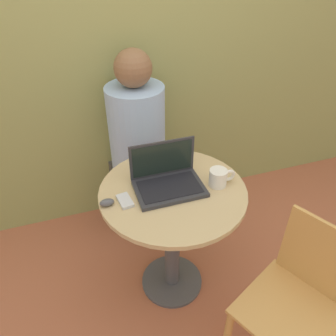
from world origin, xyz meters
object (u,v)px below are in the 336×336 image
laptop (167,178)px  chair_empty (297,304)px  person_seated (136,155)px  cell_phone (125,201)px

laptop → chair_empty: 0.82m
person_seated → cell_phone: bearing=-107.1°
cell_phone → person_seated: (0.22, 0.71, -0.23)m
cell_phone → chair_empty: size_ratio=0.13×
chair_empty → laptop: bearing=122.6°
laptop → cell_phone: bearing=-166.3°
laptop → chair_empty: (0.40, -0.63, -0.35)m
laptop → person_seated: bearing=90.9°
cell_phone → chair_empty: bearing=-42.1°
person_seated → chair_empty: bearing=-72.1°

